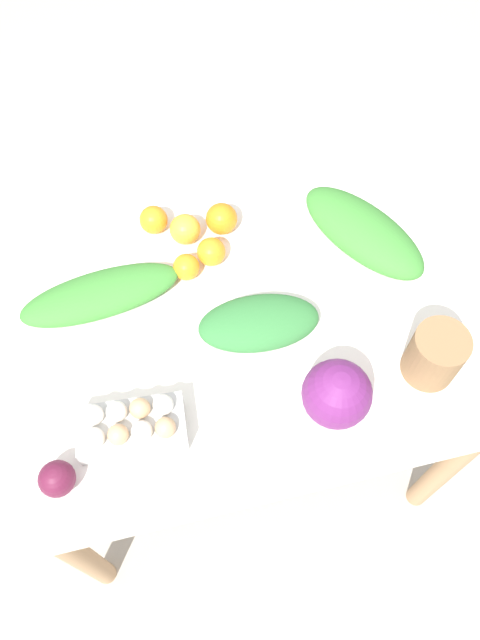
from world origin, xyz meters
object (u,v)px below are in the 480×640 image
at_px(egg_carton, 131,426).
at_px(orange_3, 186,267).
at_px(greens_bunch_kale, 100,295).
at_px(orange_4, 154,220).
at_px(beet_root, 57,479).
at_px(greens_bunch_chard, 259,323).
at_px(orange_0, 211,252).
at_px(orange_1, 185,229).
at_px(paper_bag, 435,355).
at_px(cabbage_purple, 337,394).
at_px(orange_2, 222,219).
at_px(greens_bunch_dandelion, 363,232).

height_order(egg_carton, orange_3, egg_carton).
xyz_separation_m(greens_bunch_kale, orange_4, (0.16, 0.19, 0.00)).
bearing_deg(egg_carton, beet_root, 28.75).
distance_m(greens_bunch_chard, greens_bunch_kale, 0.38).
height_order(orange_0, orange_1, orange_1).
xyz_separation_m(egg_carton, orange_1, (0.21, 0.48, -0.00)).
distance_m(egg_carton, orange_1, 0.52).
height_order(paper_bag, greens_bunch_kale, paper_bag).
bearing_deg(beet_root, orange_3, 51.62).
xyz_separation_m(greens_bunch_kale, beet_root, (-0.14, -0.41, 0.00)).
distance_m(cabbage_purple, orange_2, 0.54).
bearing_deg(greens_bunch_chard, orange_0, 106.44).
height_order(egg_carton, greens_bunch_kale, egg_carton).
bearing_deg(greens_bunch_chard, orange_3, 124.80).
distance_m(egg_carton, greens_bunch_dandelion, 0.73).
xyz_separation_m(greens_bunch_chard, orange_0, (-0.06, 0.22, 0.00)).
relative_size(paper_bag, beet_root, 1.86).
distance_m(greens_bunch_dandelion, orange_3, 0.45).
relative_size(greens_bunch_dandelion, orange_3, 5.55).
distance_m(cabbage_purple, orange_1, 0.57).
height_order(greens_bunch_dandelion, orange_2, greens_bunch_dandelion).
bearing_deg(orange_1, beet_root, -123.89).
bearing_deg(paper_bag, orange_2, 126.60).
xyz_separation_m(greens_bunch_dandelion, orange_4, (-0.50, 0.16, -0.01)).
bearing_deg(orange_2, greens_bunch_dandelion, -20.35).
xyz_separation_m(cabbage_purple, orange_0, (-0.17, 0.44, -0.04)).
bearing_deg(orange_1, greens_bunch_dandelion, -14.89).
bearing_deg(paper_bag, greens_bunch_dandelion, 95.02).
distance_m(orange_1, orange_2, 0.10).
relative_size(greens_bunch_chard, greens_bunch_dandelion, 0.77).
xyz_separation_m(greens_bunch_kale, orange_3, (0.21, 0.03, -0.00)).
bearing_deg(orange_4, orange_1, -34.79).
distance_m(orange_2, orange_3, 0.16).
xyz_separation_m(greens_bunch_dandelion, orange_2, (-0.33, 0.12, -0.00)).
bearing_deg(orange_1, paper_bag, -46.33).
xyz_separation_m(greens_bunch_dandelion, orange_3, (-0.45, 0.01, -0.01)).
distance_m(paper_bag, orange_4, 0.75).
distance_m(cabbage_purple, orange_3, 0.48).
xyz_separation_m(greens_bunch_chard, orange_2, (-0.02, 0.31, 0.01)).
height_order(greens_bunch_kale, beet_root, beet_root).
bearing_deg(orange_1, orange_4, 145.21).
bearing_deg(greens_bunch_dandelion, orange_4, 161.87).
relative_size(egg_carton, orange_2, 2.93).
bearing_deg(greens_bunch_chard, greens_bunch_kale, 155.02).
height_order(paper_bag, orange_4, paper_bag).
relative_size(greens_bunch_chard, orange_2, 3.49).
distance_m(greens_bunch_kale, orange_1, 0.27).
relative_size(egg_carton, greens_bunch_chard, 0.84).
bearing_deg(orange_1, orange_0, -58.17).
height_order(greens_bunch_chard, greens_bunch_dandelion, greens_bunch_dandelion).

